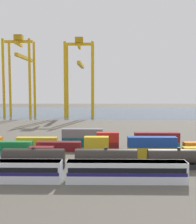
{
  "coord_description": "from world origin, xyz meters",
  "views": [
    {
      "loc": [
        18.42,
        -72.02,
        16.89
      ],
      "look_at": [
        16.91,
        25.33,
        8.83
      ],
      "focal_mm": 43.85,
      "sensor_mm": 36.0,
      "label": 1
    }
  ],
  "objects_px": {
    "shipping_container_8": "(152,152)",
    "shipping_container_16": "(59,146)",
    "shipping_container_25": "(37,142)",
    "shipping_container_26": "(82,142)",
    "shipping_container_5": "(41,152)",
    "gantry_crane_central": "(80,70)",
    "freight_tank_row": "(34,158)",
    "gantry_crane_west": "(21,68)",
    "passenger_train": "(2,170)"
  },
  "relations": [
    {
      "from": "shipping_container_8",
      "to": "shipping_container_16",
      "type": "height_order",
      "value": "same"
    },
    {
      "from": "shipping_container_25",
      "to": "shipping_container_26",
      "type": "relative_size",
      "value": 1.0
    },
    {
      "from": "shipping_container_5",
      "to": "gantry_crane_central",
      "type": "height_order",
      "value": "gantry_crane_central"
    },
    {
      "from": "freight_tank_row",
      "to": "gantry_crane_west",
      "type": "bearing_deg",
      "value": 107.72
    },
    {
      "from": "shipping_container_8",
      "to": "shipping_container_16",
      "type": "bearing_deg",
      "value": 164.33
    },
    {
      "from": "freight_tank_row",
      "to": "shipping_container_5",
      "type": "height_order",
      "value": "freight_tank_row"
    },
    {
      "from": "gantry_crane_central",
      "to": "gantry_crane_west",
      "type": "bearing_deg",
      "value": 179.75
    },
    {
      "from": "shipping_container_8",
      "to": "gantry_crane_central",
      "type": "relative_size",
      "value": 0.25
    },
    {
      "from": "freight_tank_row",
      "to": "gantry_crane_central",
      "type": "relative_size",
      "value": 1.57
    },
    {
      "from": "freight_tank_row",
      "to": "shipping_container_5",
      "type": "xyz_separation_m",
      "value": [
        -0.49,
        9.39,
        -0.87
      ]
    },
    {
      "from": "gantry_crane_west",
      "to": "shipping_container_26",
      "type": "bearing_deg",
      "value": -63.43
    },
    {
      "from": "passenger_train",
      "to": "shipping_container_8",
      "type": "xyz_separation_m",
      "value": [
        30.65,
        18.36,
        -0.84
      ]
    },
    {
      "from": "passenger_train",
      "to": "shipping_container_25",
      "type": "bearing_deg",
      "value": 92.26
    },
    {
      "from": "passenger_train",
      "to": "gantry_crane_west",
      "type": "relative_size",
      "value": 1.35
    },
    {
      "from": "passenger_train",
      "to": "gantry_crane_central",
      "type": "relative_size",
      "value": 1.39
    },
    {
      "from": "gantry_crane_west",
      "to": "shipping_container_25",
      "type": "bearing_deg",
      "value": -70.83
    },
    {
      "from": "shipping_container_25",
      "to": "shipping_container_8",
      "type": "bearing_deg",
      "value": -23.1
    },
    {
      "from": "freight_tank_row",
      "to": "gantry_crane_central",
      "type": "distance_m",
      "value": 115.46
    },
    {
      "from": "shipping_container_25",
      "to": "gantry_crane_central",
      "type": "bearing_deg",
      "value": 86.41
    },
    {
      "from": "shipping_container_16",
      "to": "gantry_crane_central",
      "type": "distance_m",
      "value": 100.02
    },
    {
      "from": "shipping_container_25",
      "to": "shipping_container_26",
      "type": "distance_m",
      "value": 13.64
    },
    {
      "from": "shipping_container_25",
      "to": "freight_tank_row",
      "type": "bearing_deg",
      "value": -78.15
    },
    {
      "from": "shipping_container_16",
      "to": "shipping_container_25",
      "type": "height_order",
      "value": "same"
    },
    {
      "from": "shipping_container_26",
      "to": "gantry_crane_west",
      "type": "relative_size",
      "value": 0.24
    },
    {
      "from": "shipping_container_8",
      "to": "shipping_container_16",
      "type": "distance_m",
      "value": 25.18
    },
    {
      "from": "shipping_container_5",
      "to": "gantry_crane_west",
      "type": "bearing_deg",
      "value": 108.98
    },
    {
      "from": "shipping_container_5",
      "to": "gantry_crane_central",
      "type": "bearing_deg",
      "value": 89.29
    },
    {
      "from": "freight_tank_row",
      "to": "shipping_container_26",
      "type": "height_order",
      "value": "freight_tank_row"
    },
    {
      "from": "shipping_container_5",
      "to": "shipping_container_25",
      "type": "distance_m",
      "value": 14.28
    },
    {
      "from": "freight_tank_row",
      "to": "shipping_container_5",
      "type": "relative_size",
      "value": 12.48
    },
    {
      "from": "shipping_container_25",
      "to": "gantry_crane_west",
      "type": "height_order",
      "value": "gantry_crane_west"
    },
    {
      "from": "shipping_container_8",
      "to": "passenger_train",
      "type": "bearing_deg",
      "value": -149.08
    },
    {
      "from": "shipping_container_25",
      "to": "shipping_container_26",
      "type": "height_order",
      "value": "same"
    },
    {
      "from": "shipping_container_5",
      "to": "freight_tank_row",
      "type": "bearing_deg",
      "value": -87.01
    },
    {
      "from": "passenger_train",
      "to": "shipping_container_5",
      "type": "distance_m",
      "value": 18.63
    },
    {
      "from": "shipping_container_16",
      "to": "gantry_crane_west",
      "type": "bearing_deg",
      "value": 111.93
    },
    {
      "from": "freight_tank_row",
      "to": "shipping_container_25",
      "type": "height_order",
      "value": "freight_tank_row"
    },
    {
      "from": "gantry_crane_central",
      "to": "shipping_container_25",
      "type": "bearing_deg",
      "value": -93.59
    },
    {
      "from": "gantry_crane_central",
      "to": "shipping_container_26",
      "type": "bearing_deg",
      "value": -84.87
    },
    {
      "from": "passenger_train",
      "to": "freight_tank_row",
      "type": "relative_size",
      "value": 0.89
    },
    {
      "from": "shipping_container_5",
      "to": "shipping_container_16",
      "type": "xyz_separation_m",
      "value": [
        3.33,
        6.8,
        0.0
      ]
    },
    {
      "from": "passenger_train",
      "to": "gantry_crane_west",
      "type": "xyz_separation_m",
      "value": [
        -32.39,
        121.5,
        28.25
      ]
    },
    {
      "from": "shipping_container_8",
      "to": "shipping_container_26",
      "type": "xyz_separation_m",
      "value": [
        -18.27,
        13.61,
        0.0
      ]
    },
    {
      "from": "shipping_container_5",
      "to": "shipping_container_8",
      "type": "height_order",
      "value": "same"
    },
    {
      "from": "shipping_container_8",
      "to": "gantry_crane_west",
      "type": "height_order",
      "value": "gantry_crane_west"
    },
    {
      "from": "shipping_container_5",
      "to": "shipping_container_8",
      "type": "relative_size",
      "value": 0.5
    },
    {
      "from": "shipping_container_26",
      "to": "gantry_crane_central",
      "type": "distance_m",
      "value": 93.82
    },
    {
      "from": "passenger_train",
      "to": "shipping_container_26",
      "type": "xyz_separation_m",
      "value": [
        12.38,
        31.96,
        -0.84
      ]
    },
    {
      "from": "freight_tank_row",
      "to": "shipping_container_25",
      "type": "bearing_deg",
      "value": 101.85
    },
    {
      "from": "passenger_train",
      "to": "shipping_container_16",
      "type": "relative_size",
      "value": 5.55
    }
  ]
}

